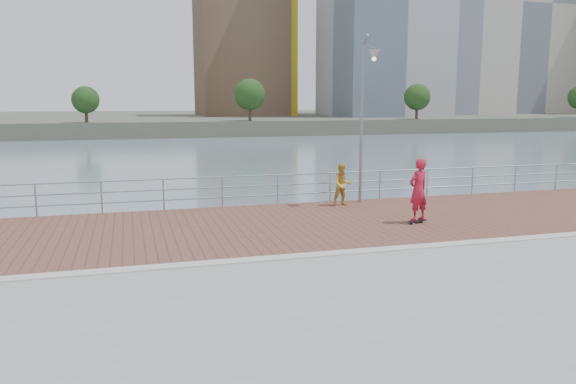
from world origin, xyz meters
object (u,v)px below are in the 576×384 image
object	(u,v)px
guardrail	(250,187)
street_lamp	(367,91)
bystander	(343,185)
skateboarder	(418,190)

from	to	relation	value
guardrail	street_lamp	bearing A→B (deg)	-12.74
guardrail	street_lamp	size ratio (longest dim) A/B	6.71
bystander	skateboarder	bearing A→B (deg)	-68.11
street_lamp	skateboarder	distance (m)	4.60
skateboarder	bystander	xyz separation A→B (m)	(-1.17, 3.38, -0.29)
street_lamp	bystander	xyz separation A→B (m)	(-0.89, -0.04, -3.35)
guardrail	skateboarder	distance (m)	6.18
guardrail	skateboarder	world-z (taller)	skateboarder
skateboarder	bystander	size ratio (longest dim) A/B	1.27
skateboarder	guardrail	bearing A→B (deg)	-63.52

